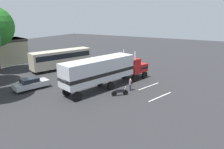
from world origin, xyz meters
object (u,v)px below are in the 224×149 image
object	(u,v)px
semi_truck	(105,70)
person_bystander	(130,84)
parked_bus	(62,58)
parked_car	(31,83)
motorcycle	(120,92)

from	to	relation	value
semi_truck	person_bystander	distance (m)	3.81
parked_bus	parked_car	world-z (taller)	parked_bus
semi_truck	motorcycle	world-z (taller)	semi_truck
motorcycle	parked_car	bearing A→B (deg)	108.37
parked_car	motorcycle	world-z (taller)	parked_car
parked_car	semi_truck	bearing A→B (deg)	-56.98
parked_bus	parked_car	xyz separation A→B (m)	(-10.19, -3.91, -1.26)
parked_bus	motorcycle	bearing A→B (deg)	-113.16
person_bystander	motorcycle	world-z (taller)	person_bystander
person_bystander	semi_truck	bearing A→B (deg)	99.10
parked_bus	motorcycle	xyz separation A→B (m)	(-6.47, -15.12, -1.58)
semi_truck	parked_bus	world-z (taller)	semi_truck
parked_bus	motorcycle	distance (m)	16.53
semi_truck	motorcycle	size ratio (longest dim) A/B	9.09
parked_bus	parked_car	bearing A→B (deg)	-159.01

